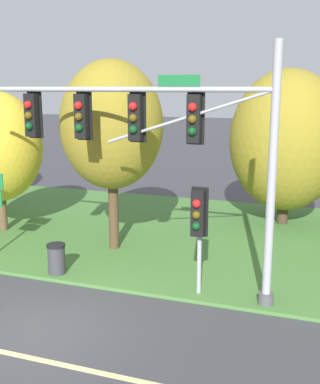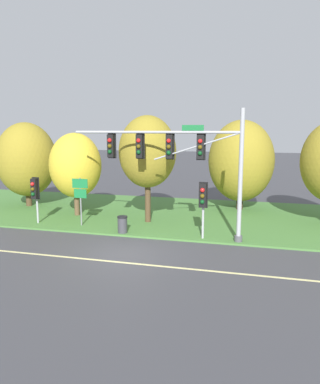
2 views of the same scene
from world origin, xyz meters
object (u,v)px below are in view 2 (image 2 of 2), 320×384
object	(u,v)px
traffic_signal_mast	(180,155)
tree_left_of_mast	(75,166)
pedestrian_signal_near_kerb	(203,199)
tree_behind_signpost	(148,152)
tree_nearest_road	(27,160)
tree_mid_verge	(241,161)
pedestrian_signal_further_along	(35,191)
trash_bin	(122,224)
route_sign_post	(80,193)

from	to	relation	value
traffic_signal_mast	tree_left_of_mast	world-z (taller)	traffic_signal_mast
pedestrian_signal_near_kerb	tree_behind_signpost	xyz separation A→B (m)	(-3.79, 2.84, 2.14)
traffic_signal_mast	tree_nearest_road	xyz separation A→B (m)	(-12.49, 5.14, -0.89)
tree_left_of_mast	tree_behind_signpost	bearing A→B (deg)	-5.97
tree_left_of_mast	tree_mid_verge	bearing A→B (deg)	24.31
pedestrian_signal_further_along	trash_bin	distance (m)	5.96
route_sign_post	tree_left_of_mast	bearing A→B (deg)	122.22
traffic_signal_mast	route_sign_post	bearing A→B (deg)	171.50
traffic_signal_mast	pedestrian_signal_further_along	distance (m)	9.24
traffic_signal_mast	route_sign_post	world-z (taller)	traffic_signal_mast
trash_bin	tree_nearest_road	bearing A→B (deg)	151.17
pedestrian_signal_further_along	tree_left_of_mast	distance (m)	3.28
pedestrian_signal_near_kerb	tree_mid_verge	xyz separation A→B (m)	(1.46, 8.03, 1.29)
pedestrian_signal_further_along	tree_nearest_road	xyz separation A→B (m)	(-3.57, 4.55, 1.44)
pedestrian_signal_further_along	tree_mid_verge	xyz separation A→B (m)	(11.62, 7.38, 1.44)
pedestrian_signal_near_kerb	trash_bin	xyz separation A→B (m)	(-4.42, 0.08, -1.67)
route_sign_post	tree_behind_signpost	xyz separation A→B (m)	(3.56, 1.86, 2.35)
tree_nearest_road	tree_mid_verge	distance (m)	15.45
pedestrian_signal_near_kerb	tree_left_of_mast	xyz separation A→B (m)	(-8.86, 3.37, 1.15)
traffic_signal_mast	trash_bin	size ratio (longest dim) A/B	9.71
pedestrian_signal_near_kerb	pedestrian_signal_further_along	bearing A→B (deg)	176.35
tree_left_of_mast	tree_mid_verge	xyz separation A→B (m)	(10.32, 4.66, 0.14)
tree_left_of_mast	pedestrian_signal_near_kerb	bearing A→B (deg)	-20.82
tree_mid_verge	pedestrian_signal_further_along	bearing A→B (deg)	-147.57
traffic_signal_mast	pedestrian_signal_near_kerb	size ratio (longest dim) A/B	3.03
pedestrian_signal_further_along	route_sign_post	distance (m)	2.82
traffic_signal_mast	tree_mid_verge	xyz separation A→B (m)	(2.69, 7.96, -0.89)
traffic_signal_mast	pedestrian_signal_near_kerb	distance (m)	2.51
pedestrian_signal_further_along	tree_left_of_mast	size ratio (longest dim) A/B	0.52
pedestrian_signal_further_along	trash_bin	size ratio (longest dim) A/B	3.02
traffic_signal_mast	tree_mid_verge	distance (m)	8.45
trash_bin	pedestrian_signal_near_kerb	bearing A→B (deg)	-1.01
pedestrian_signal_near_kerb	trash_bin	bearing A→B (deg)	178.99
tree_nearest_road	tree_behind_signpost	distance (m)	10.25
tree_behind_signpost	trash_bin	distance (m)	4.74
traffic_signal_mast	tree_mid_verge	size ratio (longest dim) A/B	1.44
pedestrian_signal_near_kerb	tree_left_of_mast	size ratio (longest dim) A/B	0.55
tree_left_of_mast	trash_bin	xyz separation A→B (m)	(4.44, -3.29, -2.82)
tree_mid_verge	trash_bin	distance (m)	10.32
tree_mid_verge	tree_left_of_mast	bearing A→B (deg)	-155.69
pedestrian_signal_near_kerb	trash_bin	distance (m)	4.72
traffic_signal_mast	pedestrian_signal_further_along	xyz separation A→B (m)	(-8.92, 0.58, -2.33)
traffic_signal_mast	tree_mid_verge	world-z (taller)	traffic_signal_mast
tree_nearest_road	pedestrian_signal_further_along	bearing A→B (deg)	-51.90
pedestrian_signal_near_kerb	pedestrian_signal_further_along	size ratio (longest dim) A/B	1.06
pedestrian_signal_further_along	tree_behind_signpost	xyz separation A→B (m)	(6.37, 2.19, 2.28)
traffic_signal_mast	trash_bin	world-z (taller)	traffic_signal_mast
tree_behind_signpost	tree_left_of_mast	bearing A→B (deg)	174.03
pedestrian_signal_further_along	tree_behind_signpost	world-z (taller)	tree_behind_signpost
pedestrian_signal_further_along	tree_mid_verge	bearing A→B (deg)	32.43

